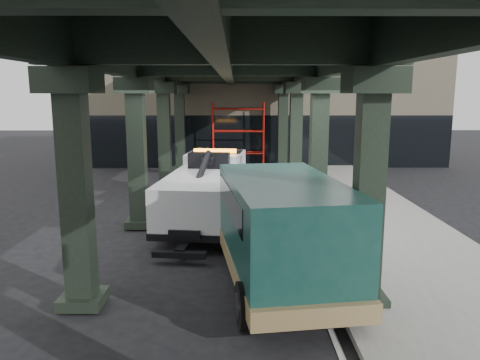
{
  "coord_description": "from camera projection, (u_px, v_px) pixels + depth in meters",
  "views": [
    {
      "loc": [
        -0.13,
        -13.37,
        4.5
      ],
      "look_at": [
        -0.0,
        1.72,
        1.7
      ],
      "focal_mm": 35.0,
      "sensor_mm": 36.0,
      "label": 1
    }
  ],
  "objects": [
    {
      "name": "sidewalk",
      "position": [
        372.0,
        225.0,
        15.96
      ],
      "size": [
        5.0,
        40.0,
        0.15
      ],
      "primitive_type": "cube",
      "color": "gray",
      "rests_on": "ground"
    },
    {
      "name": "viaduct",
      "position": [
        227.0,
        63.0,
        14.94
      ],
      "size": [
        7.4,
        32.0,
        6.4
      ],
      "color": "black",
      "rests_on": "ground"
    },
    {
      "name": "building",
      "position": [
        266.0,
        101.0,
        32.92
      ],
      "size": [
        22.0,
        10.0,
        8.0
      ],
      "primitive_type": "cube",
      "color": "#C6B793",
      "rests_on": "ground"
    },
    {
      "name": "tow_truck",
      "position": [
        208.0,
        187.0,
        16.66
      ],
      "size": [
        2.97,
        7.85,
        2.52
      ],
      "rotation": [
        0.0,
        0.0,
        -0.12
      ],
      "color": "black",
      "rests_on": "ground"
    },
    {
      "name": "ground",
      "position": [
        241.0,
        246.0,
        13.97
      ],
      "size": [
        90.0,
        90.0,
        0.0
      ],
      "primitive_type": "plane",
      "color": "black",
      "rests_on": "ground"
    },
    {
      "name": "lane_stripe",
      "position": [
        290.0,
        227.0,
        15.95
      ],
      "size": [
        0.12,
        38.0,
        0.01
      ],
      "primitive_type": "cube",
      "color": "silver",
      "rests_on": "ground"
    },
    {
      "name": "towed_van",
      "position": [
        279.0,
        227.0,
        11.0
      ],
      "size": [
        3.3,
        6.68,
        2.6
      ],
      "rotation": [
        0.0,
        0.0,
        0.14
      ],
      "color": "#0F3831",
      "rests_on": "ground"
    },
    {
      "name": "scaffolding",
      "position": [
        238.0,
        134.0,
        27.99
      ],
      "size": [
        3.08,
        0.88,
        4.0
      ],
      "color": "red",
      "rests_on": "ground"
    }
  ]
}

